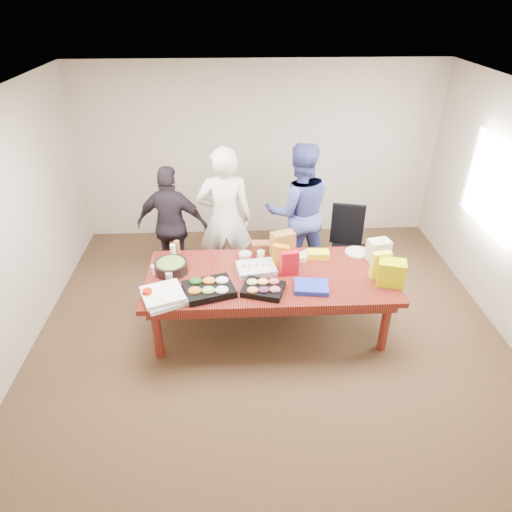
{
  "coord_description": "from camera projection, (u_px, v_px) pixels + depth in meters",
  "views": [
    {
      "loc": [
        -0.36,
        -4.25,
        3.58
      ],
      "look_at": [
        -0.15,
        0.1,
        0.95
      ],
      "focal_mm": 31.69,
      "sensor_mm": 36.0,
      "label": 1
    }
  ],
  "objects": [
    {
      "name": "person_center",
      "position": [
        225.0,
        219.0,
        5.82
      ],
      "size": [
        0.72,
        0.48,
        1.94
      ],
      "primitive_type": "imported",
      "rotation": [
        0.0,
        0.0,
        3.17
      ],
      "color": "silver",
      "rests_on": "floor"
    },
    {
      "name": "grocery_bag_yellow",
      "position": [
        391.0,
        273.0,
        4.89
      ],
      "size": [
        0.33,
        0.27,
        0.29
      ],
      "primitive_type": "cube",
      "rotation": [
        0.0,
        0.0,
        -0.28
      ],
      "color": "#C4D201",
      "rests_on": "conference_table"
    },
    {
      "name": "pizza_box_upper",
      "position": [
        163.0,
        294.0,
        4.68
      ],
      "size": [
        0.52,
        0.52,
        0.05
      ],
      "primitive_type": "cube",
      "rotation": [
        0.0,
        0.0,
        0.35
      ],
      "color": "white",
      "rests_on": "pizza_box_lower"
    },
    {
      "name": "chip_bag_red",
      "position": [
        290.0,
        263.0,
        5.05
      ],
      "size": [
        0.21,
        0.11,
        0.29
      ],
      "primitive_type": "cube",
      "rotation": [
        0.0,
        0.0,
        0.14
      ],
      "color": "red",
      "rests_on": "conference_table"
    },
    {
      "name": "banana_bunch",
      "position": [
        318.0,
        254.0,
        5.42
      ],
      "size": [
        0.27,
        0.17,
        0.09
      ],
      "primitive_type": "cube",
      "rotation": [
        0.0,
        0.0,
        -0.08
      ],
      "color": "#F6F219",
      "rests_on": "conference_table"
    },
    {
      "name": "bread_loaf",
      "position": [
        265.0,
        247.0,
        5.52
      ],
      "size": [
        0.33,
        0.15,
        0.13
      ],
      "primitive_type": "cube",
      "rotation": [
        0.0,
        0.0,
        -0.04
      ],
      "color": "brown",
      "rests_on": "conference_table"
    },
    {
      "name": "floor",
      "position": [
        269.0,
        327.0,
        5.5
      ],
      "size": [
        5.5,
        5.0,
        0.02
      ],
      "primitive_type": "cube",
      "color": "#47301E",
      "rests_on": "ground"
    },
    {
      "name": "chip_bag_orange",
      "position": [
        281.0,
        256.0,
        5.19
      ],
      "size": [
        0.2,
        0.14,
        0.28
      ],
      "primitive_type": "cube",
      "rotation": [
        0.0,
        0.0,
        -0.32
      ],
      "color": "orange",
      "rests_on": "conference_table"
    },
    {
      "name": "wall_front",
      "position": [
        303.0,
        424.0,
        2.66
      ],
      "size": [
        5.5,
        0.04,
        2.7
      ],
      "primitive_type": "cube",
      "color": "beige",
      "rests_on": "floor"
    },
    {
      "name": "person_left",
      "position": [
        172.0,
        225.0,
        6.01
      ],
      "size": [
        1.02,
        0.56,
        1.64
      ],
      "primitive_type": "imported",
      "rotation": [
        0.0,
        0.0,
        2.96
      ],
      "color": "#261F26",
      "rests_on": "floor"
    },
    {
      "name": "window_panel",
      "position": [
        496.0,
        188.0,
        5.35
      ],
      "size": [
        0.03,
        1.4,
        1.1
      ],
      "primitive_type": "cube",
      "color": "white",
      "rests_on": "wall_right"
    },
    {
      "name": "wall_left",
      "position": [
        7.0,
        234.0,
        4.69
      ],
      "size": [
        0.04,
        5.0,
        2.7
      ],
      "primitive_type": "cube",
      "color": "beige",
      "rests_on": "floor"
    },
    {
      "name": "mayo_jar",
      "position": [
        261.0,
        256.0,
        5.33
      ],
      "size": [
        0.1,
        0.1,
        0.14
      ],
      "primitive_type": "cylinder",
      "rotation": [
        0.0,
        0.0,
        -0.08
      ],
      "color": "silver",
      "rests_on": "conference_table"
    },
    {
      "name": "kraft_bag",
      "position": [
        283.0,
        246.0,
        5.32
      ],
      "size": [
        0.3,
        0.23,
        0.35
      ],
      "primitive_type": "cube",
      "rotation": [
        0.0,
        0.0,
        0.32
      ],
      "color": "olive",
      "rests_on": "conference_table"
    },
    {
      "name": "person_right",
      "position": [
        299.0,
        211.0,
        6.09
      ],
      "size": [
        0.96,
        0.77,
        1.89
      ],
      "primitive_type": "imported",
      "rotation": [
        0.0,
        0.0,
        3.21
      ],
      "color": "#404A94",
      "rests_on": "floor"
    },
    {
      "name": "pizza_box_lower",
      "position": [
        164.0,
        298.0,
        4.69
      ],
      "size": [
        0.54,
        0.54,
        0.05
      ],
      "primitive_type": "cube",
      "rotation": [
        0.0,
        0.0,
        0.44
      ],
      "color": "silver",
      "rests_on": "conference_table"
    },
    {
      "name": "mustard_bottle",
      "position": [
        279.0,
        246.0,
        5.49
      ],
      "size": [
        0.07,
        0.07,
        0.19
      ],
      "primitive_type": "cylinder",
      "rotation": [
        0.0,
        0.0,
        -0.13
      ],
      "color": "#EAE201",
      "rests_on": "conference_table"
    },
    {
      "name": "grocery_bag_white",
      "position": [
        378.0,
        250.0,
        5.32
      ],
      "size": [
        0.28,
        0.23,
        0.27
      ],
      "primitive_type": "cube",
      "rotation": [
        0.0,
        0.0,
        0.21
      ],
      "color": "silver",
      "rests_on": "conference_table"
    },
    {
      "name": "chip_bag_blue",
      "position": [
        311.0,
        287.0,
        4.86
      ],
      "size": [
        0.4,
        0.32,
        0.05
      ],
      "primitive_type": "cube",
      "rotation": [
        0.0,
        0.0,
        -0.13
      ],
      "color": "#1E2FB3",
      "rests_on": "conference_table"
    },
    {
      "name": "sheet_cake",
      "position": [
        256.0,
        269.0,
        5.16
      ],
      "size": [
        0.47,
        0.39,
        0.07
      ],
      "primitive_type": "cube",
      "rotation": [
        0.0,
        0.0,
        0.16
      ],
      "color": "white",
      "rests_on": "conference_table"
    },
    {
      "name": "fruit_tray",
      "position": [
        263.0,
        289.0,
        4.82
      ],
      "size": [
        0.51,
        0.45,
        0.06
      ],
      "primitive_type": "cube",
      "rotation": [
        0.0,
        0.0,
        -0.31
      ],
      "color": "black",
      "rests_on": "conference_table"
    },
    {
      "name": "dip_bowl_b",
      "position": [
        245.0,
        255.0,
        5.42
      ],
      "size": [
        0.17,
        0.17,
        0.06
      ],
      "primitive_type": "cylinder",
      "rotation": [
        0.0,
        0.0,
        -0.12
      ],
      "color": "beige",
      "rests_on": "conference_table"
    },
    {
      "name": "clear_cup_b",
      "position": [
        155.0,
        270.0,
        5.11
      ],
      "size": [
        0.1,
        0.1,
        0.11
      ],
      "primitive_type": "cylinder",
      "rotation": [
        0.0,
        0.0,
        0.25
      ],
      "color": "white",
      "rests_on": "conference_table"
    },
    {
      "name": "clear_cup_a",
      "position": [
        169.0,
        277.0,
        4.98
      ],
      "size": [
        0.09,
        0.09,
        0.11
      ],
      "primitive_type": "cylinder",
      "rotation": [
        0.0,
        0.0,
        -0.23
      ],
      "color": "silver",
      "rests_on": "conference_table"
    },
    {
      "name": "chip_bag_yellow",
      "position": [
        380.0,
        265.0,
        5.0
      ],
      "size": [
        0.22,
        0.12,
        0.32
      ],
      "primitive_type": "cube",
      "rotation": [
        0.0,
        0.0,
        0.16
      ],
      "color": "#FEFB23",
      "rests_on": "conference_table"
    },
    {
      "name": "ranch_bottle",
      "position": [
        173.0,
        252.0,
        5.37
      ],
      "size": [
        0.08,
        0.08,
        0.19
      ],
      "primitive_type": "cylinder",
      "rotation": [
        0.0,
        0.0,
        0.24
      ],
      "color": "white",
      "rests_on": "conference_table"
    },
    {
      "name": "office_chair",
      "position": [
        348.0,
        250.0,
        6.04
      ],
      "size": [
        0.64,
        0.64,
        1.04
      ],
      "primitive_type": "cube",
      "rotation": [
        0.0,
        0.0,
        -0.24
      ],
      "color": "black",
      "rests_on": "floor"
    },
    {
      "name": "ceiling",
      "position": [
        273.0,
        95.0,
        4.1
      ],
      "size": [
        5.5,
        5.0,
        0.02
      ],
      "primitive_type": "cube",
      "color": "white",
      "rests_on": "wall_back"
    },
    {
      "name": "veggie_tray",
      "position": [
        209.0,
        289.0,
        4.81
      ],
      "size": [
        0.6,
        0.53,
        0.08
      ],
      "primitive_type": "cube",
      "rotation": [
        0.0,
        0.0,
        0.3
      ],
      "color": "black",
      "rests_on": "conference_table"
    },
    {
      "name": "plate_b",
      "position": [
        311.0,
        255.0,
        5.48
      ],
      "size": [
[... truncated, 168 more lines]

